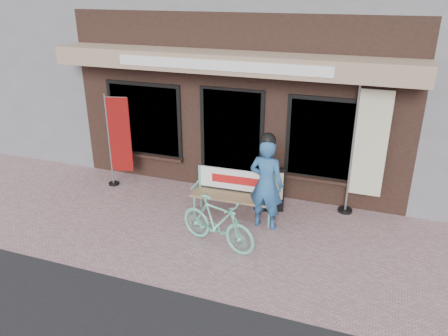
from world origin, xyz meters
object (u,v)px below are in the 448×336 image
at_px(bench, 235,190).
at_px(menu_stand, 273,189).
at_px(nobori_cream, 367,151).
at_px(person, 266,182).
at_px(nobori_red, 118,140).
at_px(bicycle, 217,223).

distance_m(bench, menu_stand, 0.74).
distance_m(bench, nobori_cream, 2.50).
bearing_deg(nobori_cream, bench, -159.66).
xyz_separation_m(person, nobori_cream, (1.57, 1.06, 0.41)).
bearing_deg(nobori_cream, menu_stand, -164.09).
distance_m(nobori_red, nobori_cream, 4.99).
relative_size(person, nobori_cream, 0.71).
bearing_deg(nobori_red, nobori_cream, -9.50).
distance_m(person, menu_stand, 0.73).
height_order(bench, person, person).
bearing_deg(bench, menu_stand, 28.44).
height_order(person, bicycle, person).
relative_size(bench, menu_stand, 1.81).
relative_size(bicycle, menu_stand, 1.63).
xyz_separation_m(person, menu_stand, (-0.02, 0.61, -0.41)).
xyz_separation_m(bench, person, (0.65, -0.23, 0.36)).
bearing_deg(nobori_cream, person, -146.04).
relative_size(bench, nobori_cream, 0.65).
bearing_deg(nobori_red, menu_stand, -15.03).
bearing_deg(bicycle, person, -16.50).
relative_size(nobori_cream, menu_stand, 2.78).
bearing_deg(nobori_cream, nobori_red, -175.38).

